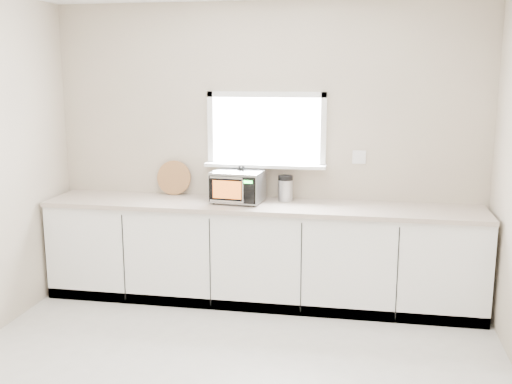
# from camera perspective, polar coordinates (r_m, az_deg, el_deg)

# --- Properties ---
(back_wall) EXTENTS (4.00, 0.17, 2.70)m
(back_wall) POSITION_cam_1_polar(r_m,az_deg,el_deg) (5.57, 1.01, 4.01)
(back_wall) COLOR beige
(back_wall) RESTS_ON ground
(cabinets) EXTENTS (3.92, 0.60, 0.88)m
(cabinets) POSITION_cam_1_polar(r_m,az_deg,el_deg) (5.48, 0.47, -6.00)
(cabinets) COLOR white
(cabinets) RESTS_ON ground
(countertop) EXTENTS (3.92, 0.64, 0.04)m
(countertop) POSITION_cam_1_polar(r_m,az_deg,el_deg) (5.35, 0.46, -1.33)
(countertop) COLOR beige
(countertop) RESTS_ON cabinets
(microwave) EXTENTS (0.47, 0.40, 0.29)m
(microwave) POSITION_cam_1_polar(r_m,az_deg,el_deg) (5.38, -1.75, 0.57)
(microwave) COLOR black
(microwave) RESTS_ON countertop
(knife_block) EXTENTS (0.17, 0.24, 0.32)m
(knife_block) POSITION_cam_1_polar(r_m,az_deg,el_deg) (5.47, -1.20, 0.66)
(knife_block) COLOR #402417
(knife_block) RESTS_ON countertop
(cutting_board) EXTENTS (0.33, 0.08, 0.33)m
(cutting_board) POSITION_cam_1_polar(r_m,az_deg,el_deg) (5.76, -7.82, 1.36)
(cutting_board) COLOR #A77740
(cutting_board) RESTS_ON countertop
(coffee_grinder) EXTENTS (0.16, 0.16, 0.24)m
(coffee_grinder) POSITION_cam_1_polar(r_m,az_deg,el_deg) (5.45, 2.81, 0.38)
(coffee_grinder) COLOR #A8ABAF
(coffee_grinder) RESTS_ON countertop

